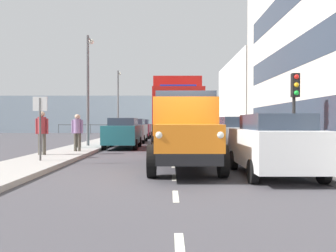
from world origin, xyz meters
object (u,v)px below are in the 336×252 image
at_px(lorry_cargo_red, 177,112).
at_px(street_sign, 40,117).
at_px(car_teal_oppositeside_0, 123,133).
at_px(pedestrian_couple_b, 78,128).
at_px(pedestrian_near_railing, 42,129).
at_px(lamp_post_far, 118,97).
at_px(car_maroon_oppositeside_2, 140,128).
at_px(traffic_light_near, 295,97).
at_px(car_white_kerbside_near, 273,144).
at_px(lamp_post_promenade, 88,80).
at_px(truck_vintage_orange, 185,133).
at_px(pedestrian_in_dark_coat, 77,129).
at_px(car_silver_kerbside_1, 238,136).
at_px(car_grey_oppositeside_1, 133,130).

xyz_separation_m(lorry_cargo_red, street_sign, (4.97, 7.37, -0.39)).
height_order(car_teal_oppositeside_0, pedestrian_couple_b, pedestrian_couple_b).
distance_m(pedestrian_near_railing, lamp_post_far, 17.75).
height_order(car_maroon_oppositeside_2, traffic_light_near, traffic_light_near).
bearing_deg(street_sign, car_white_kerbside_near, 161.64).
bearing_deg(lamp_post_promenade, car_teal_oppositeside_0, 170.81).
bearing_deg(lamp_post_far, traffic_light_near, 117.05).
distance_m(truck_vintage_orange, pedestrian_in_dark_coat, 7.13).
relative_size(car_silver_kerbside_1, pedestrian_in_dark_coat, 2.23).
bearing_deg(car_white_kerbside_near, car_maroon_oppositeside_2, -75.54).
bearing_deg(lamp_post_far, car_grey_oppositeside_1, 107.37).
relative_size(lorry_cargo_red, street_sign, 3.65).
xyz_separation_m(lorry_cargo_red, car_grey_oppositeside_1, (3.06, -5.57, -1.18)).
bearing_deg(car_teal_oppositeside_0, lamp_post_far, -80.25).
xyz_separation_m(car_grey_oppositeside_1, lamp_post_promenade, (2.05, 5.13, 3.03)).
bearing_deg(traffic_light_near, car_silver_kerbside_1, -38.98).
xyz_separation_m(car_white_kerbside_near, car_grey_oppositeside_1, (5.54, -15.42, 0.00)).
xyz_separation_m(truck_vintage_orange, pedestrian_near_railing, (5.74, -3.51, 0.04)).
bearing_deg(car_grey_oppositeside_1, truck_vintage_orange, 102.26).
xyz_separation_m(car_grey_oppositeside_1, street_sign, (1.91, 12.94, 0.79)).
distance_m(car_teal_oppositeside_0, car_grey_oppositeside_1, 5.46).
relative_size(car_grey_oppositeside_1, lamp_post_far, 0.76).
bearing_deg(pedestrian_in_dark_coat, lorry_cargo_red, -143.08).
bearing_deg(lamp_post_far, pedestrian_near_railing, 88.28).
xyz_separation_m(lamp_post_far, street_sign, (-0.17, 19.60, -2.10)).
bearing_deg(car_silver_kerbside_1, pedestrian_couple_b, -24.75).
xyz_separation_m(car_teal_oppositeside_0, lamp_post_far, (2.08, -12.12, 2.89)).
bearing_deg(street_sign, traffic_light_near, -173.83).
distance_m(lamp_post_promenade, lamp_post_far, 11.79).
relative_size(lorry_cargo_red, car_grey_oppositeside_1, 1.78).
bearing_deg(pedestrian_in_dark_coat, pedestrian_couple_b, -75.89).
bearing_deg(pedestrian_near_railing, lamp_post_promenade, -95.57).
bearing_deg(truck_vintage_orange, pedestrian_near_railing, -31.45).
relative_size(pedestrian_couple_b, street_sign, 0.77).
relative_size(pedestrian_couple_b, traffic_light_near, 0.54).
relative_size(truck_vintage_orange, lamp_post_promenade, 0.89).
xyz_separation_m(truck_vintage_orange, car_maroon_oppositeside_2, (3.13, -20.48, -0.28)).
bearing_deg(lamp_post_promenade, street_sign, 91.01).
height_order(car_white_kerbside_near, traffic_light_near, traffic_light_near).
relative_size(car_silver_kerbside_1, car_maroon_oppositeside_2, 0.91).
bearing_deg(lamp_post_far, car_white_kerbside_near, 109.06).
height_order(truck_vintage_orange, lamp_post_promenade, lamp_post_promenade).
bearing_deg(car_white_kerbside_near, lamp_post_promenade, -53.57).
distance_m(pedestrian_couple_b, street_sign, 6.12).
distance_m(truck_vintage_orange, lorry_cargo_red, 8.88).
distance_m(car_maroon_oppositeside_2, pedestrian_in_dark_coat, 15.26).
distance_m(car_teal_oppositeside_0, lamp_post_far, 12.64).
bearing_deg(lamp_post_promenade, car_maroon_oppositeside_2, -100.37).
xyz_separation_m(truck_vintage_orange, lamp_post_promenade, (5.18, -9.28, 2.75)).
bearing_deg(pedestrian_near_railing, car_maroon_oppositeside_2, -98.75).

